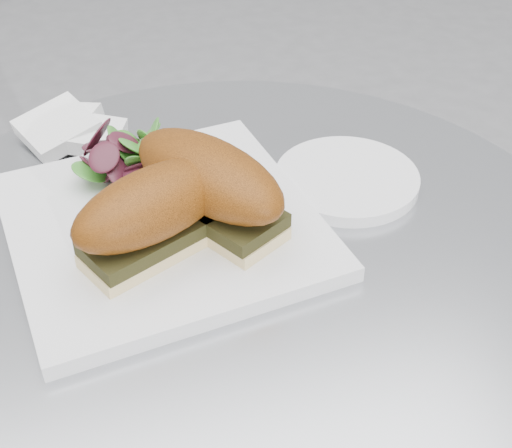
{
  "coord_description": "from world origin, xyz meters",
  "views": [
    {
      "loc": [
        -0.12,
        -0.49,
        1.16
      ],
      "look_at": [
        0.02,
        -0.01,
        0.77
      ],
      "focal_mm": 50.0,
      "sensor_mm": 36.0,
      "label": 1
    }
  ],
  "objects_px": {
    "sandwich_left": "(154,212)",
    "saucer": "(347,179)",
    "plate": "(163,225)",
    "sandwich_right": "(209,183)"
  },
  "relations": [
    {
      "from": "sandwich_left",
      "to": "saucer",
      "type": "height_order",
      "value": "sandwich_left"
    },
    {
      "from": "plate",
      "to": "sandwich_left",
      "type": "relative_size",
      "value": 1.64
    },
    {
      "from": "plate",
      "to": "sandwich_left",
      "type": "bearing_deg",
      "value": -104.2
    },
    {
      "from": "sandwich_right",
      "to": "saucer",
      "type": "xyz_separation_m",
      "value": [
        0.16,
        0.04,
        -0.05
      ]
    },
    {
      "from": "plate",
      "to": "saucer",
      "type": "relative_size",
      "value": 1.86
    },
    {
      "from": "plate",
      "to": "sandwich_left",
      "type": "distance_m",
      "value": 0.07
    },
    {
      "from": "sandwich_left",
      "to": "saucer",
      "type": "bearing_deg",
      "value": -7.4
    },
    {
      "from": "sandwich_left",
      "to": "saucer",
      "type": "xyz_separation_m",
      "value": [
        0.21,
        0.07,
        -0.05
      ]
    },
    {
      "from": "sandwich_left",
      "to": "plate",
      "type": "bearing_deg",
      "value": 50.06
    },
    {
      "from": "plate",
      "to": "sandwich_right",
      "type": "height_order",
      "value": "sandwich_right"
    }
  ]
}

